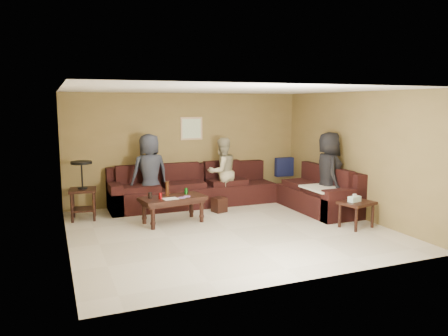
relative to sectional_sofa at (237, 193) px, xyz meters
name	(u,v)px	position (x,y,z in m)	size (l,w,h in m)	color
room	(229,138)	(-0.81, -1.52, 1.34)	(5.60, 5.50, 2.50)	beige
sectional_sofa	(237,193)	(0.00, 0.00, 0.00)	(4.65, 2.90, 0.97)	black
coffee_table	(173,201)	(-1.63, -0.70, 0.10)	(1.30, 0.79, 0.79)	black
end_table_left	(83,189)	(-3.20, 0.21, 0.28)	(0.56, 0.56, 1.16)	black
side_table_right	(356,205)	(1.41, -2.26, 0.09)	(0.69, 0.61, 0.63)	black
waste_bin	(219,205)	(-0.50, -0.23, -0.17)	(0.26, 0.26, 0.31)	black
wall_art	(191,128)	(-0.71, 0.96, 1.37)	(0.52, 0.04, 0.52)	tan
person_left	(150,173)	(-1.82, 0.43, 0.50)	(0.80, 0.52, 1.65)	#2A2E3B
person_middle	(222,172)	(-0.21, 0.34, 0.43)	(0.74, 0.58, 1.52)	tan
person_right	(328,173)	(1.57, -1.15, 0.52)	(0.83, 0.54, 1.69)	black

